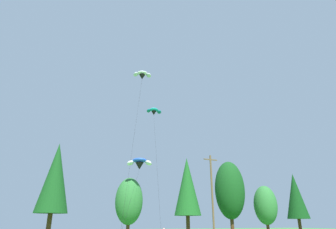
{
  "coord_description": "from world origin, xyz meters",
  "views": [
    {
      "loc": [
        -9.81,
        -0.58,
        2.18
      ],
      "look_at": [
        1.06,
        22.19,
        11.61
      ],
      "focal_mm": 31.18,
      "sensor_mm": 36.0,
      "label": 1
    }
  ],
  "objects_px": {
    "utility_pole": "(212,194)",
    "parafoil_kite_high_white": "(142,75)",
    "parafoil_kite_far_blue_white": "(139,163)",
    "parafoil_kite_mid_teal": "(154,111)"
  },
  "relations": [
    {
      "from": "utility_pole",
      "to": "parafoil_kite_far_blue_white",
      "type": "xyz_separation_m",
      "value": [
        -8.24,
        6.9,
        4.8
      ]
    },
    {
      "from": "parafoil_kite_mid_teal",
      "to": "parafoil_kite_high_white",
      "type": "bearing_deg",
      "value": -140.24
    },
    {
      "from": "utility_pole",
      "to": "parafoil_kite_far_blue_white",
      "type": "bearing_deg",
      "value": 140.08
    },
    {
      "from": "parafoil_kite_mid_teal",
      "to": "parafoil_kite_far_blue_white",
      "type": "xyz_separation_m",
      "value": [
        -1.56,
        1.61,
        -8.11
      ]
    },
    {
      "from": "parafoil_kite_far_blue_white",
      "to": "utility_pole",
      "type": "bearing_deg",
      "value": -39.92
    },
    {
      "from": "utility_pole",
      "to": "parafoil_kite_high_white",
      "type": "height_order",
      "value": "parafoil_kite_high_white"
    },
    {
      "from": "parafoil_kite_high_white",
      "to": "parafoil_kite_mid_teal",
      "type": "xyz_separation_m",
      "value": [
        3.13,
        2.6,
        -4.55
      ]
    },
    {
      "from": "utility_pole",
      "to": "parafoil_kite_high_white",
      "type": "bearing_deg",
      "value": 164.68
    },
    {
      "from": "utility_pole",
      "to": "parafoil_kite_mid_teal",
      "type": "distance_m",
      "value": 15.47
    },
    {
      "from": "parafoil_kite_high_white",
      "to": "parafoil_kite_far_blue_white",
      "type": "height_order",
      "value": "parafoil_kite_high_white"
    }
  ]
}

